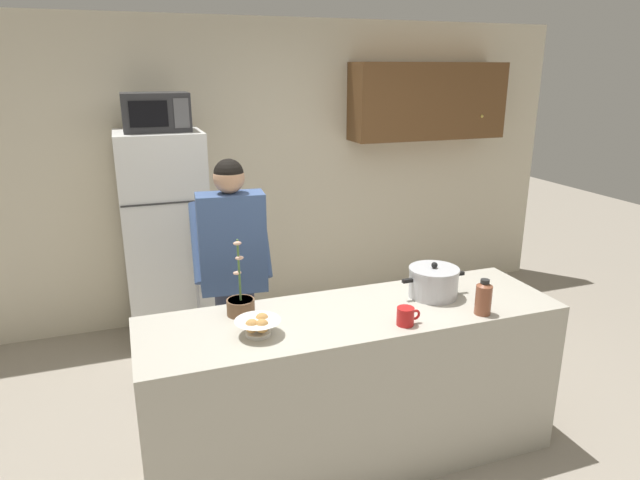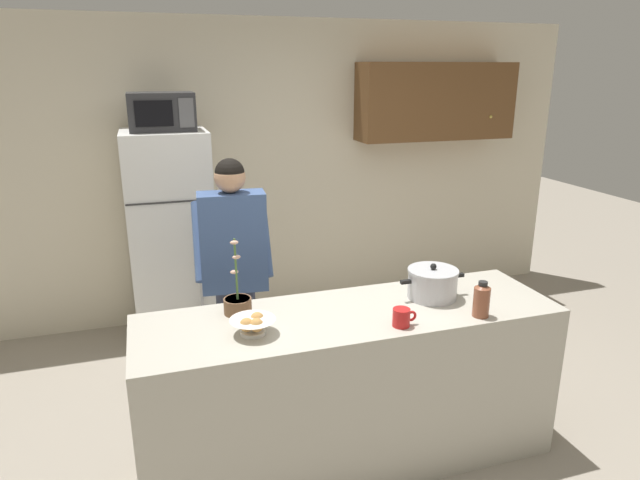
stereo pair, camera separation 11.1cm
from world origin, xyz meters
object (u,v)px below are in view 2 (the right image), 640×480
cooking_pot (432,283)px  bottle_near_edge (482,299)px  microwave (161,112)px  potted_orchid (238,303)px  person_near_pot (234,254)px  refrigerator (172,240)px  coffee_mug (402,317)px  bread_bowl (253,325)px

cooking_pot → bottle_near_edge: cooking_pot is taller
bottle_near_edge → cooking_pot: bearing=112.1°
microwave → bottle_near_edge: bearing=-54.6°
potted_orchid → person_near_pot: bearing=82.4°
person_near_pot → potted_orchid: person_near_pot is taller
microwave → bottle_near_edge: microwave is taller
refrigerator → bottle_near_edge: 2.57m
cooking_pot → coffee_mug: bearing=-139.1°
person_near_pot → cooking_pot: size_ratio=4.15×
person_near_pot → refrigerator: bearing=108.3°
microwave → potted_orchid: 1.89m
person_near_pot → coffee_mug: (0.69, -1.06, -0.07)m
bread_bowl → coffee_mug: bearing=-10.7°
bread_bowl → bottle_near_edge: (1.20, -0.16, 0.05)m
microwave → coffee_mug: size_ratio=3.66×
potted_orchid → bread_bowl: bearing=-83.8°
microwave → cooking_pot: microwave is taller
refrigerator → person_near_pot: 1.09m
microwave → bottle_near_edge: 2.69m
person_near_pot → coffee_mug: 1.26m
coffee_mug → person_near_pot: bearing=123.0°
refrigerator → bread_bowl: 1.96m
cooking_pot → potted_orchid: bearing=173.4°
microwave → person_near_pot: microwave is taller
refrigerator → bread_bowl: bearing=-81.8°
microwave → potted_orchid: (0.25, -1.65, -0.90)m
microwave → coffee_mug: (1.02, -2.06, -0.91)m
microwave → coffee_mug: microwave is taller
bottle_near_edge → potted_orchid: size_ratio=0.47×
person_near_pot → coffee_mug: person_near_pot is taller
refrigerator → coffee_mug: size_ratio=13.26×
refrigerator → bread_bowl: refrigerator is taller
cooking_pot → coffee_mug: size_ratio=3.06×
coffee_mug → bottle_near_edge: bearing=-2.6°
microwave → person_near_pot: 1.35m
refrigerator → potted_orchid: bearing=-81.4°
refrigerator → cooking_pot: bearing=-53.0°
refrigerator → bottle_near_edge: size_ratio=8.81×
refrigerator → microwave: size_ratio=3.62×
bottle_near_edge → person_near_pot: bearing=136.5°
refrigerator → bottle_near_edge: bearing=-54.9°
refrigerator → cooking_pot: refrigerator is taller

